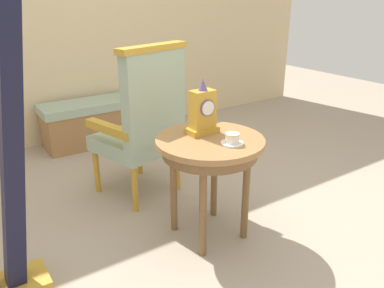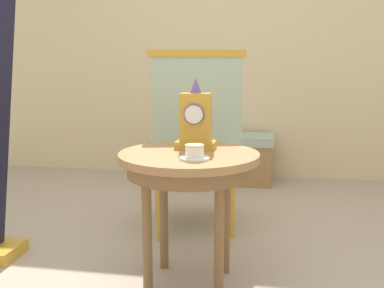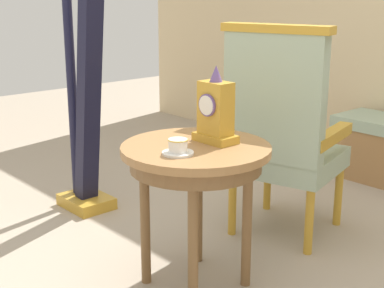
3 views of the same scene
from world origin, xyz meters
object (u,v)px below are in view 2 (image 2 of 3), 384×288
object	(u,v)px
side_table	(189,170)
window_bench	(220,158)
armchair	(194,141)
mantel_clock	(196,121)
teacup_left	(195,153)

from	to	relation	value
side_table	window_bench	bearing A→B (deg)	91.47
window_bench	armchair	bearing A→B (deg)	-91.65
mantel_clock	teacup_left	bearing A→B (deg)	-81.95
side_table	teacup_left	distance (m)	0.19
side_table	mantel_clock	distance (m)	0.24
window_bench	mantel_clock	bearing A→B (deg)	-87.98
mantel_clock	window_bench	bearing A→B (deg)	92.02
teacup_left	armchair	bearing A→B (deg)	99.39
side_table	window_bench	distance (m)	1.99
teacup_left	armchair	world-z (taller)	armchair
side_table	mantel_clock	size ratio (longest dim) A/B	1.95
teacup_left	mantel_clock	world-z (taller)	mantel_clock
teacup_left	side_table	bearing A→B (deg)	109.08
mantel_clock	armchair	xyz separation A→B (m)	(-0.10, 0.58, -0.20)
mantel_clock	window_bench	xyz separation A→B (m)	(-0.07, 1.86, -0.57)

